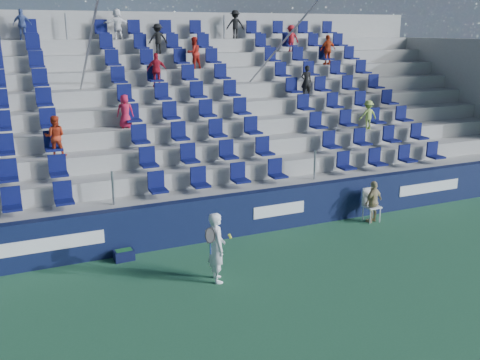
% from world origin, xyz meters
% --- Properties ---
extents(ground, '(70.00, 70.00, 0.00)m').
position_xyz_m(ground, '(0.00, 0.00, 0.00)').
color(ground, '#2A6240').
rests_on(ground, ground).
extents(sponsor_wall, '(24.00, 0.32, 1.20)m').
position_xyz_m(sponsor_wall, '(0.00, 3.15, 0.60)').
color(sponsor_wall, '#10183C').
rests_on(sponsor_wall, ground).
extents(grandstand, '(24.00, 8.17, 6.63)m').
position_xyz_m(grandstand, '(-0.00, 8.24, 2.14)').
color(grandstand, '#A4A39E').
rests_on(grandstand, ground).
extents(tennis_player, '(0.69, 0.66, 1.64)m').
position_xyz_m(tennis_player, '(-1.28, 0.76, 0.82)').
color(tennis_player, white).
rests_on(tennis_player, ground).
extents(line_judge_chair, '(0.44, 0.45, 1.00)m').
position_xyz_m(line_judge_chair, '(4.40, 2.65, 0.57)').
color(line_judge_chair, white).
rests_on(line_judge_chair, ground).
extents(line_judge, '(0.80, 0.52, 1.26)m').
position_xyz_m(line_judge, '(4.40, 2.50, 0.63)').
color(line_judge, tan).
rests_on(line_judge, ground).
extents(ball_bin, '(0.50, 0.34, 0.27)m').
position_xyz_m(ball_bin, '(-2.99, 2.75, 0.15)').
color(ball_bin, '#0F1439').
rests_on(ball_bin, ground).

